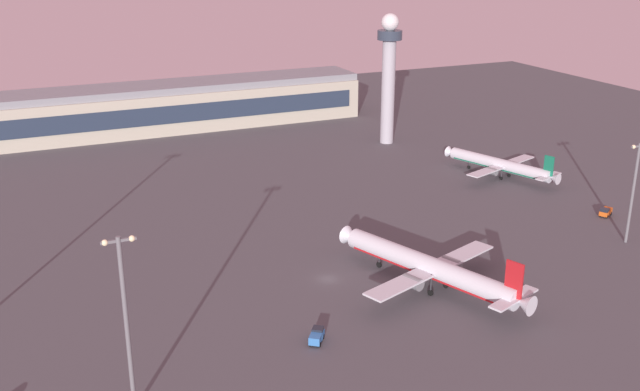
% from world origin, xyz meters
% --- Properties ---
extents(ground_plane, '(416.00, 416.00, 0.00)m').
position_xyz_m(ground_plane, '(0.00, 0.00, 0.00)').
color(ground_plane, '#4C4C51').
extents(terminal_building, '(196.56, 22.40, 16.40)m').
position_xyz_m(terminal_building, '(-28.50, 135.33, 8.09)').
color(terminal_building, '#B2AD99').
rests_on(terminal_building, ground).
extents(control_tower, '(8.00, 8.00, 42.45)m').
position_xyz_m(control_tower, '(61.69, 87.09, 24.39)').
color(control_tower, '#A8A8B2').
rests_on(control_tower, ground).
extents(airplane_near_gate, '(34.74, 44.11, 11.70)m').
position_xyz_m(airplane_near_gate, '(16.63, -11.81, 4.42)').
color(airplane_near_gate, silver).
rests_on(airplane_near_gate, ground).
extents(airplane_far_stand, '(28.47, 36.18, 9.56)m').
position_xyz_m(airplane_far_stand, '(73.21, 40.63, 3.61)').
color(airplane_far_stand, silver).
rests_on(airplane_far_stand, ground).
extents(cargo_loader, '(4.58, 3.64, 2.25)m').
position_xyz_m(cargo_loader, '(77.74, 4.22, 1.18)').
color(cargo_loader, '#D85919').
rests_on(cargo_loader, ground).
extents(maintenance_van, '(4.04, 4.49, 2.25)m').
position_xyz_m(maintenance_van, '(-11.97, -21.45, 1.18)').
color(maintenance_van, '#3372BF').
rests_on(maintenance_van, ground).
extents(apron_light_central, '(4.80, 0.90, 23.24)m').
position_xyz_m(apron_light_central, '(69.82, -10.17, 13.42)').
color(apron_light_central, slate).
rests_on(apron_light_central, ground).
extents(apron_light_west, '(4.80, 0.90, 27.52)m').
position_xyz_m(apron_light_west, '(-44.10, -27.99, 15.63)').
color(apron_light_west, slate).
rests_on(apron_light_west, ground).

